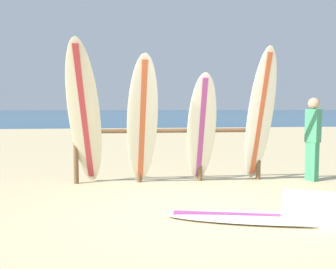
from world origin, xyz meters
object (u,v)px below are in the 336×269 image
(surfboard_leaning_center_left, at_px, (201,130))
(surfboard_leaning_center, at_px, (260,117))
(surfboard_leaning_far_left, at_px, (84,115))
(surfboard_leaning_left, at_px, (142,122))
(beachgoer_standing, at_px, (313,135))
(surfboard_lying_on_sand, at_px, (271,218))
(cooler_box, at_px, (308,208))
(small_boat_offshore, at_px, (82,115))
(surfboard_rack, at_px, (170,144))

(surfboard_leaning_center_left, height_order, surfboard_leaning_center, surfboard_leaning_center)
(surfboard_leaning_far_left, height_order, surfboard_leaning_center_left, surfboard_leaning_far_left)
(surfboard_leaning_left, height_order, beachgoer_standing, surfboard_leaning_left)
(surfboard_leaning_left, xyz_separation_m, surfboard_lying_on_sand, (1.50, -2.05, -1.10))
(surfboard_leaning_center_left, bearing_deg, surfboard_leaning_left, -174.46)
(surfboard_lying_on_sand, distance_m, beachgoer_standing, 2.93)
(surfboard_leaning_center, height_order, cooler_box, surfboard_leaning_center)
(surfboard_leaning_center_left, xyz_separation_m, cooler_box, (0.86, -2.27, -0.81))
(beachgoer_standing, xyz_separation_m, small_boat_offshore, (-8.48, 35.74, -0.61))
(surfboard_lying_on_sand, distance_m, cooler_box, 0.46)
(surfboard_leaning_center_left, distance_m, surfboard_lying_on_sand, 2.39)
(small_boat_offshore, height_order, cooler_box, small_boat_offshore)
(surfboard_leaning_center_left, bearing_deg, beachgoer_standing, 2.10)
(surfboard_lying_on_sand, bearing_deg, cooler_box, -15.96)
(surfboard_rack, distance_m, small_boat_offshore, 35.97)
(surfboard_leaning_far_left, height_order, beachgoer_standing, surfboard_leaning_far_left)
(surfboard_rack, relative_size, surfboard_leaning_center, 1.46)
(surfboard_lying_on_sand, bearing_deg, beachgoer_standing, 52.58)
(beachgoer_standing, bearing_deg, surfboard_leaning_left, -176.76)
(beachgoer_standing, relative_size, small_boat_offshore, 0.56)
(surfboard_rack, bearing_deg, surfboard_leaning_center, -12.72)
(surfboard_rack, height_order, beachgoer_standing, beachgoer_standing)
(surfboard_leaning_center, xyz_separation_m, small_boat_offshore, (-7.40, 35.85, -0.96))
(surfboard_leaning_far_left, bearing_deg, surfboard_rack, 10.73)
(surfboard_leaning_center, bearing_deg, cooler_box, -95.33)
(surfboard_leaning_far_left, bearing_deg, surfboard_leaning_center, -1.31)
(surfboard_rack, distance_m, surfboard_leaning_center, 1.71)
(surfboard_lying_on_sand, height_order, cooler_box, cooler_box)
(surfboard_lying_on_sand, height_order, beachgoer_standing, beachgoer_standing)
(surfboard_leaning_center, relative_size, small_boat_offshore, 0.87)
(surfboard_leaning_left, relative_size, cooler_box, 3.77)
(surfboard_leaning_far_left, height_order, cooler_box, surfboard_leaning_far_left)
(surfboard_leaning_far_left, bearing_deg, surfboard_leaning_center_left, -0.94)
(small_boat_offshore, bearing_deg, surfboard_leaning_center_left, -79.97)
(surfboard_leaning_center, bearing_deg, beachgoer_standing, 6.14)
(surfboard_rack, height_order, surfboard_leaning_center_left, surfboard_leaning_center_left)
(surfboard_leaning_far_left, xyz_separation_m, surfboard_leaning_center, (3.12, -0.07, -0.05))
(surfboard_rack, relative_size, cooler_box, 5.90)
(surfboard_lying_on_sand, relative_size, cooler_box, 4.50)
(surfboard_leaning_far_left, relative_size, surfboard_lying_on_sand, 0.93)
(surfboard_rack, xyz_separation_m, surfboard_leaning_left, (-0.53, -0.43, 0.42))
(surfboard_rack, bearing_deg, cooler_box, -61.82)
(surfboard_lying_on_sand, bearing_deg, surfboard_leaning_center_left, 101.63)
(cooler_box, bearing_deg, surfboard_leaning_far_left, 168.13)
(surfboard_rack, bearing_deg, surfboard_leaning_far_left, -169.27)
(surfboard_leaning_left, bearing_deg, surfboard_leaning_center, 1.75)
(surfboard_leaning_center_left, height_order, cooler_box, surfboard_leaning_center_left)
(surfboard_leaning_far_left, xyz_separation_m, beachgoer_standing, (4.20, 0.05, -0.40))
(surfboard_leaning_left, bearing_deg, surfboard_leaning_far_left, 172.21)
(surfboard_leaning_center, relative_size, surfboard_lying_on_sand, 0.90)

